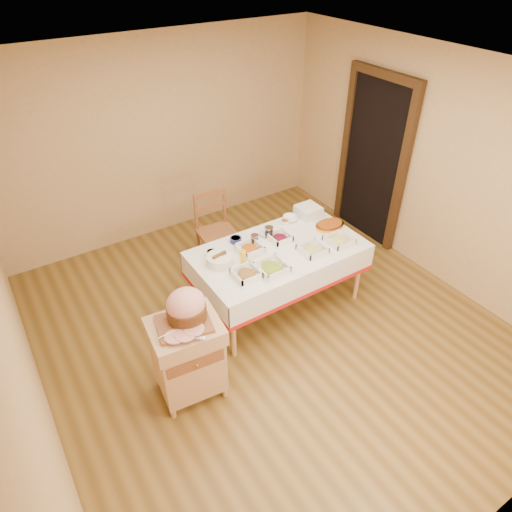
{
  "coord_description": "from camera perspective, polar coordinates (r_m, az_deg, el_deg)",
  "views": [
    {
      "loc": [
        -2.04,
        -2.89,
        3.55
      ],
      "look_at": [
        -0.05,
        0.2,
        0.87
      ],
      "focal_mm": 32.0,
      "sensor_mm": 36.0,
      "label": 1
    }
  ],
  "objects": [
    {
      "name": "room_shell",
      "position": [
        4.2,
        2.07,
        3.65
      ],
      "size": [
        5.0,
        5.0,
        5.0
      ],
      "color": "brown",
      "rests_on": "ground"
    },
    {
      "name": "doorway",
      "position": [
        6.2,
        14.48,
        11.77
      ],
      "size": [
        0.09,
        1.1,
        2.2
      ],
      "color": "black",
      "rests_on": "ground"
    },
    {
      "name": "dining_table",
      "position": [
        4.94,
        2.79,
        -0.64
      ],
      "size": [
        1.82,
        1.02,
        0.76
      ],
      "color": "tan",
      "rests_on": "ground"
    },
    {
      "name": "butcher_cart",
      "position": [
        4.15,
        -8.5,
        -12.12
      ],
      "size": [
        0.65,
        0.56,
        0.85
      ],
      "color": "tan",
      "rests_on": "ground"
    },
    {
      "name": "dining_chair",
      "position": [
        5.63,
        -5.03,
        3.22
      ],
      "size": [
        0.48,
        0.46,
        0.99
      ],
      "color": "brown",
      "rests_on": "ground"
    },
    {
      "name": "ham_on_board",
      "position": [
        3.84,
        -8.76,
        -6.5
      ],
      "size": [
        0.47,
        0.45,
        0.31
      ],
      "color": "brown",
      "rests_on": "butcher_cart"
    },
    {
      "name": "serving_dish_a",
      "position": [
        4.44,
        -1.21,
        -2.26
      ],
      "size": [
        0.25,
        0.24,
        0.11
      ],
      "color": "white",
      "rests_on": "dining_table"
    },
    {
      "name": "serving_dish_b",
      "position": [
        4.52,
        1.99,
        -1.48
      ],
      "size": [
        0.28,
        0.28,
        0.12
      ],
      "color": "white",
      "rests_on": "dining_table"
    },
    {
      "name": "serving_dish_c",
      "position": [
        4.81,
        7.09,
        0.8
      ],
      "size": [
        0.26,
        0.26,
        0.1
      ],
      "color": "white",
      "rests_on": "dining_table"
    },
    {
      "name": "serving_dish_d",
      "position": [
        5.0,
        10.36,
        1.94
      ],
      "size": [
        0.26,
        0.26,
        0.1
      ],
      "color": "white",
      "rests_on": "dining_table"
    },
    {
      "name": "serving_dish_e",
      "position": [
        4.78,
        -0.78,
        0.91
      ],
      "size": [
        0.26,
        0.25,
        0.12
      ],
      "color": "white",
      "rests_on": "dining_table"
    },
    {
      "name": "serving_dish_f",
      "position": [
        4.96,
        3.02,
        2.29
      ],
      "size": [
        0.23,
        0.22,
        0.1
      ],
      "color": "white",
      "rests_on": "dining_table"
    },
    {
      "name": "small_bowl_left",
      "position": [
        4.75,
        -5.56,
        0.37
      ],
      "size": [
        0.12,
        0.12,
        0.06
      ],
      "color": "white",
      "rests_on": "dining_table"
    },
    {
      "name": "small_bowl_mid",
      "position": [
        4.94,
        -2.55,
        2.08
      ],
      "size": [
        0.13,
        0.13,
        0.05
      ],
      "color": "navy",
      "rests_on": "dining_table"
    },
    {
      "name": "small_bowl_right",
      "position": [
        5.25,
        3.65,
        4.27
      ],
      "size": [
        0.1,
        0.1,
        0.05
      ],
      "color": "white",
      "rests_on": "dining_table"
    },
    {
      "name": "bowl_white_imported",
      "position": [
        5.05,
        1.2,
        2.78
      ],
      "size": [
        0.15,
        0.15,
        0.04
      ],
      "primitive_type": "imported",
      "rotation": [
        0.0,
        0.0,
        -0.0
      ],
      "color": "white",
      "rests_on": "dining_table"
    },
    {
      "name": "bowl_small_imported",
      "position": [
        5.32,
        4.3,
        4.71
      ],
      "size": [
        0.22,
        0.22,
        0.05
      ],
      "primitive_type": "imported",
      "rotation": [
        0.0,
        0.0,
        0.3
      ],
      "color": "white",
      "rests_on": "dining_table"
    },
    {
      "name": "preserve_jar_left",
      "position": [
        4.9,
        -0.18,
        2.05
      ],
      "size": [
        0.09,
        0.09,
        0.11
      ],
      "color": "silver",
      "rests_on": "dining_table"
    },
    {
      "name": "preserve_jar_right",
      "position": [
        5.01,
        1.63,
        2.96
      ],
      "size": [
        0.1,
        0.1,
        0.12
      ],
      "color": "silver",
      "rests_on": "dining_table"
    },
    {
      "name": "mustard_bottle",
      "position": [
        4.6,
        -1.64,
        -0.04
      ],
      "size": [
        0.06,
        0.06,
        0.18
      ],
      "color": "yellow",
      "rests_on": "dining_table"
    },
    {
      "name": "bread_basket",
      "position": [
        4.61,
        -4.57,
        -0.49
      ],
      "size": [
        0.27,
        0.27,
        0.12
      ],
      "color": "white",
      "rests_on": "dining_table"
    },
    {
      "name": "plate_stack",
      "position": [
        5.41,
        6.54,
        5.58
      ],
      "size": [
        0.26,
        0.26,
        0.12
      ],
      "color": "white",
      "rests_on": "dining_table"
    },
    {
      "name": "brass_platter",
      "position": [
        5.27,
        9.2,
        3.86
      ],
      "size": [
        0.36,
        0.26,
        0.05
      ],
      "color": "gold",
      "rests_on": "dining_table"
    }
  ]
}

